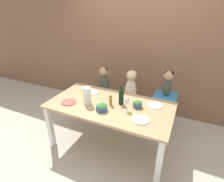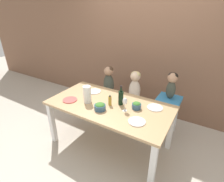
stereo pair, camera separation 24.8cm
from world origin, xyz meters
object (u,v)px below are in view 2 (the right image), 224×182
Objects in this scene: chair_far_center at (134,104)px; salad_bowl_large at (100,106)px; dinner_plate_back_left at (94,91)px; dinner_plate_back_right at (155,108)px; dinner_plate_front_left at (70,100)px; salad_bowl_small at (137,105)px; dinner_plate_front_right at (137,122)px; wine_glass_near at (125,102)px; person_baby_right at (172,83)px; person_child_center at (135,86)px; chair_right_highchair at (168,106)px; wine_bottle at (121,97)px; person_child_left at (109,80)px; paper_towel_roll at (87,94)px; chair_far_left at (109,97)px.

chair_far_center is 1.02m from salad_bowl_large.
dinner_plate_back_left is 1.00× the size of dinner_plate_back_right.
salad_bowl_large is 0.54m from dinner_plate_front_left.
dinner_plate_back_left and dinner_plate_back_right have the same top height.
salad_bowl_large is at bearing -145.71° from dinner_plate_back_right.
dinner_plate_back_left is at bearing 134.26° from salad_bowl_large.
dinner_plate_front_right is (0.13, -0.29, -0.04)m from salad_bowl_small.
wine_glass_near reaches higher than salad_bowl_small.
person_child_center is at bearing -179.95° from person_baby_right.
chair_right_highchair is 1.60× the size of person_baby_right.
wine_bottle is (0.08, -0.66, 0.47)m from chair_far_center.
dinner_plate_front_left is (-0.63, -0.95, -0.02)m from person_child_center.
wine_glass_near reaches higher than chair_right_highchair.
person_child_center is 2.66× the size of dinner_plate_back_left.
wine_glass_near is at bearing -139.41° from dinner_plate_back_right.
chair_right_highchair is at bearing -0.07° from person_child_left.
person_child_center reaches higher than paper_towel_roll.
salad_bowl_large is 0.73× the size of dinner_plate_front_right.
chair_right_highchair is 2.36× the size of wine_bottle.
person_child_left is 3.63× the size of salad_bowl_large.
wine_bottle is at bearing -13.45° from dinner_plate_back_left.
chair_far_center is at bearing 115.82° from dinner_plate_front_right.
paper_towel_roll is 0.30m from salad_bowl_large.
person_baby_right is at bearing 65.86° from salad_bowl_small.
paper_towel_roll is at bearing -138.82° from person_baby_right.
wine_bottle is (0.62, -0.66, 0.47)m from chair_far_left.
wine_bottle is (0.62, -0.66, 0.09)m from person_child_left.
dinner_plate_front_left is at bearing -169.00° from wine_glass_near.
wine_glass_near is 0.35m from salad_bowl_large.
wine_glass_near reaches higher than dinner_plate_back_left.
chair_far_left is at bearing 101.37° from paper_towel_roll.
chair_far_center is 1.56× the size of wine_bottle.
chair_far_left is 0.64m from dinner_plate_back_left.
wine_glass_near is (0.75, -0.78, 0.12)m from person_child_left.
person_child_center is at bearing 84.33° from salad_bowl_large.
dinner_plate_front_right is at bearing -5.69° from paper_towel_roll.
person_child_left reaches higher than salad_bowl_small.
dinner_plate_back_right is (1.07, -0.50, 0.36)m from chair_far_left.
dinner_plate_front_right is at bearing -64.18° from chair_far_center.
chair_far_left is 1.24m from dinner_plate_back_right.
salad_bowl_large is at bearing 179.74° from dinner_plate_front_right.
salad_bowl_large reaches higher than dinner_plate_back_right.
salad_bowl_small is 0.60× the size of dinner_plate_front_left.
person_child_left is 0.91m from wine_bottle.
salad_bowl_large is (0.45, -0.93, 0.03)m from person_child_left.
person_baby_right is at bearing 0.03° from person_child_left.
person_child_center is 3.63× the size of salad_bowl_large.
dinner_plate_back_right is (0.22, 0.14, -0.04)m from salad_bowl_small.
person_baby_right is 2.18× the size of wine_glass_near.
person_child_left is 0.88m from paper_towel_roll.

